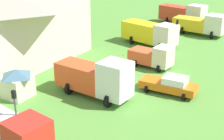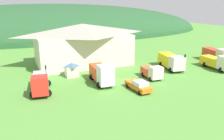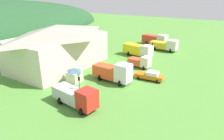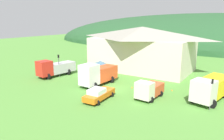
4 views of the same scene
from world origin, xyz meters
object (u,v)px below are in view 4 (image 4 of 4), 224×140
(flatbed_truck_yellow, at_px, (211,87))
(service_pickup_orange, at_px, (99,94))
(depot_building, at_px, (142,48))
(play_shed_cream, at_px, (101,67))
(crane_truck_red, at_px, (55,68))
(traffic_light_west, at_px, (59,63))
(traffic_cone_near_pickup, at_px, (172,91))
(traffic_cone_mid_row, at_px, (132,88))
(light_truck_cream, at_px, (149,89))
(heavy_rig_white, at_px, (97,74))
(traffic_light_east, at_px, (211,91))

(flatbed_truck_yellow, relative_size, service_pickup_orange, 1.52)
(depot_building, relative_size, play_shed_cream, 8.13)
(crane_truck_red, height_order, traffic_light_west, traffic_light_west)
(crane_truck_red, distance_m, traffic_cone_near_pickup, 21.14)
(depot_building, relative_size, crane_truck_red, 2.82)
(play_shed_cream, distance_m, traffic_cone_mid_row, 10.13)
(play_shed_cream, bearing_deg, service_pickup_orange, -54.99)
(light_truck_cream, height_order, service_pickup_orange, light_truck_cream)
(heavy_rig_white, bearing_deg, light_truck_cream, 86.29)
(depot_building, bearing_deg, flatbed_truck_yellow, -37.02)
(service_pickup_orange, bearing_deg, traffic_light_west, -116.53)
(flatbed_truck_yellow, bearing_deg, service_pickup_orange, -45.62)
(traffic_light_west, distance_m, traffic_light_east, 25.62)
(flatbed_truck_yellow, height_order, service_pickup_orange, flatbed_truck_yellow)
(play_shed_cream, distance_m, heavy_rig_white, 6.98)
(traffic_light_east, height_order, traffic_cone_mid_row, traffic_light_east)
(light_truck_cream, height_order, traffic_cone_near_pickup, light_truck_cream)
(crane_truck_red, height_order, flatbed_truck_yellow, same)
(traffic_cone_near_pickup, bearing_deg, play_shed_cream, 170.94)
(traffic_light_east, relative_size, traffic_cone_near_pickup, 7.17)
(play_shed_cream, distance_m, traffic_light_west, 7.76)
(crane_truck_red, xyz_separation_m, flatbed_truck_yellow, (26.05, 2.52, 0.14))
(traffic_light_west, bearing_deg, traffic_cone_near_pickup, 9.40)
(light_truck_cream, xyz_separation_m, traffic_cone_near_pickup, (1.68, 4.68, -1.25))
(play_shed_cream, xyz_separation_m, traffic_light_east, (20.36, -6.66, 0.97))
(light_truck_cream, relative_size, service_pickup_orange, 0.92)
(crane_truck_red, xyz_separation_m, traffic_light_west, (0.96, 0.22, 0.91))
(light_truck_cream, distance_m, flatbed_truck_yellow, 7.88)
(flatbed_truck_yellow, height_order, traffic_cone_mid_row, flatbed_truck_yellow)
(heavy_rig_white, xyz_separation_m, traffic_light_west, (-8.91, 0.30, 0.67))
(depot_building, distance_m, traffic_light_west, 17.07)
(heavy_rig_white, bearing_deg, traffic_cone_near_pickup, 111.25)
(crane_truck_red, bearing_deg, play_shed_cream, 140.94)
(heavy_rig_white, height_order, flatbed_truck_yellow, heavy_rig_white)
(traffic_light_west, bearing_deg, depot_building, 54.34)
(depot_building, height_order, traffic_light_west, depot_building)
(traffic_cone_mid_row, bearing_deg, crane_truck_red, -174.43)
(flatbed_truck_yellow, bearing_deg, traffic_light_east, 20.23)
(play_shed_cream, bearing_deg, heavy_rig_white, -58.13)
(depot_building, relative_size, heavy_rig_white, 2.90)
(heavy_rig_white, relative_size, traffic_light_west, 1.78)
(crane_truck_red, relative_size, traffic_cone_near_pickup, 14.47)
(depot_building, bearing_deg, service_pickup_orange, -80.80)
(traffic_light_east, height_order, traffic_cone_near_pickup, traffic_light_east)
(traffic_cone_mid_row, bearing_deg, flatbed_truck_yellow, 5.44)
(service_pickup_orange, distance_m, traffic_cone_mid_row, 6.91)
(play_shed_cream, height_order, traffic_cone_mid_row, play_shed_cream)
(depot_building, distance_m, heavy_rig_white, 14.36)
(depot_building, distance_m, traffic_cone_mid_row, 14.01)
(light_truck_cream, xyz_separation_m, service_pickup_orange, (-5.16, -4.07, -0.43))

